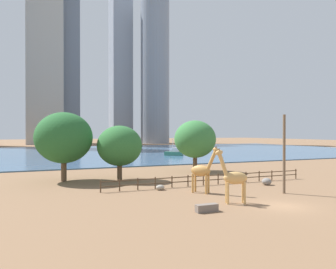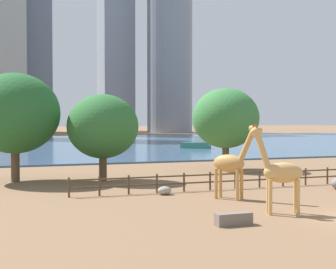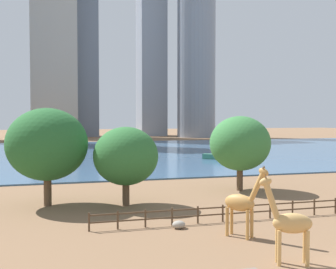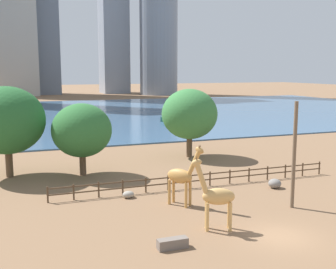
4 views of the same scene
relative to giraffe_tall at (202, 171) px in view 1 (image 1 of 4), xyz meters
name	(u,v)px [view 1 (image 1 of 4)]	position (x,y,z in m)	size (l,w,h in m)	color
ground_plane	(100,152)	(3.47, 72.20, -2.29)	(400.00, 400.00, 0.00)	brown
harbor_water	(102,152)	(3.47, 69.20, -2.19)	(180.00, 86.00, 0.20)	#3D6084
giraffe_tall	(202,171)	(0.00, 0.00, 0.00)	(2.36, 2.91, 4.87)	#C18C47
giraffe_companion	(234,178)	(0.19, -5.35, -0.04)	(2.90, 1.54, 4.85)	tan
utility_pole	(284,154)	(7.59, -3.34, 1.71)	(0.28, 0.28, 8.00)	brown
boulder_near_fence	(160,187)	(-3.33, 3.24, -2.00)	(0.94, 0.75, 0.56)	gray
boulder_by_pole	(267,182)	(9.44, 1.57, -1.88)	(1.13, 1.09, 0.82)	gray
feeding_trough	(207,208)	(-3.45, -7.08, -1.99)	(1.80, 0.60, 0.60)	#72665B
enclosure_fence	(211,178)	(3.46, 4.20, -1.53)	(26.12, 0.14, 1.30)	#4C3826
tree_left_large	(195,139)	(7.72, 16.52, 2.81)	(6.56, 6.56, 8.06)	brown
tree_center_broad	(64,138)	(-12.30, 13.79, 3.21)	(7.18, 7.18, 8.74)	brown
tree_right_tall	(120,146)	(-5.56, 12.00, 2.15)	(5.80, 5.80, 7.06)	brown
boat_tug	(174,153)	(17.75, 47.53, -1.37)	(4.71, 4.30, 4.24)	#337259
skyline_tower_needle	(45,47)	(-10.04, 147.87, 47.10)	(17.66, 9.56, 98.77)	#B7B2A8
skyline_tower_glass	(155,54)	(46.18, 138.50, 46.66)	(15.60, 15.60, 97.89)	gray
skyline_block_right	(66,46)	(1.57, 157.56, 51.21)	(12.69, 13.50, 106.99)	slate
skyline_tower_short	(121,67)	(31.68, 157.07, 41.72)	(11.30, 13.08, 88.01)	#939EAD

